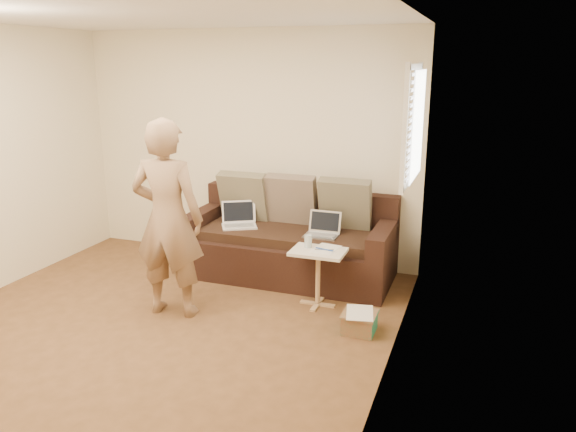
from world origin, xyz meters
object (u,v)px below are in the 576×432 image
Objects in this scene: laptop_silver at (321,236)px; laptop_white at (239,227)px; sofa at (289,238)px; drinking_glass at (308,241)px; striped_box at (359,322)px; person at (168,219)px; side_table at (318,278)px.

laptop_white reaches higher than laptop_silver.
sofa is 6.01× the size of laptop_white.
sofa is 0.42m from laptop_silver.
drinking_glass is 0.42× the size of striped_box.
person is 1.49m from side_table.
sofa is at bearing 129.46° from side_table.
laptop_silver is 0.58m from side_table.
sofa is 0.82m from side_table.
laptop_silver is at bearing 90.80° from drinking_glass.
side_table is 4.59× the size of drinking_glass.
striped_box is at bearing -56.00° from laptop_silver.
sofa is 1.49m from person.
person is 14.98× the size of drinking_glass.
person is at bearing -149.34° from drinking_glass.
side_table reaches higher than striped_box.
laptop_silver is 0.61× the size of side_table.
side_table is at bearing -76.47° from laptop_silver.
laptop_silver is (0.39, -0.11, 0.10)m from sofa.
sofa is 18.33× the size of drinking_glass.
drinking_glass is (-0.12, 0.05, 0.34)m from side_table.
person is 3.26× the size of side_table.
sofa is 3.99× the size of side_table.
striped_box is (1.01, -1.03, -0.33)m from sofa.
person is at bearing -173.62° from striped_box.
laptop_white is 1.06m from drinking_glass.
person is 1.31m from drinking_glass.
striped_box is at bearing -39.43° from side_table.
laptop_white is (-0.54, -0.08, 0.10)m from sofa.
side_table is at bearing -160.68° from person.
person is at bearing -153.75° from side_table.
person is (-0.70, -1.22, 0.47)m from sofa.
striped_box is at bearing -45.62° from sofa.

